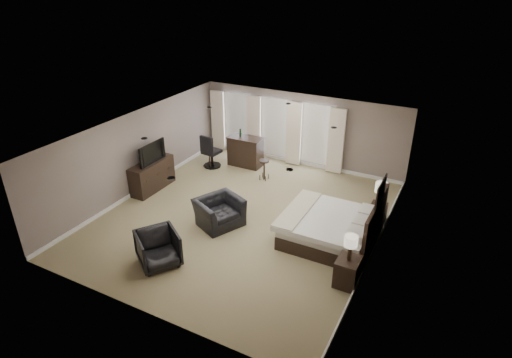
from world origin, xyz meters
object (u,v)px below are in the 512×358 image
at_px(bar_counter, 245,151).
at_px(bar_stool_right, 264,170).
at_px(armchair_far, 158,247).
at_px(dresser, 152,175).
at_px(tv, 150,160).
at_px(armchair_near, 219,208).
at_px(nightstand_near, 347,271).
at_px(lamp_far, 380,194).
at_px(bar_stool_left, 210,158).
at_px(lamp_near, 350,248).
at_px(nightstand_far, 377,214).
at_px(bed, 332,217).
at_px(desk_chair, 212,151).

height_order(bar_counter, bar_stool_right, bar_counter).
bearing_deg(armchair_far, dresser, 76.63).
height_order(tv, armchair_near, tv).
bearing_deg(bar_stool_right, armchair_far, -92.15).
height_order(nightstand_near, lamp_far, lamp_far).
distance_m(lamp_far, bar_stool_left, 6.33).
bearing_deg(lamp_near, armchair_far, -161.83).
distance_m(nightstand_far, armchair_near, 4.43).
height_order(bed, bar_stool_left, bed).
distance_m(armchair_near, armchair_far, 2.23).
relative_size(nightstand_far, bar_stool_left, 0.81).
height_order(bed, bar_stool_right, bed).
bearing_deg(bed, bar_stool_right, 142.26).
distance_m(lamp_near, tv, 7.11).
height_order(nightstand_near, lamp_near, lamp_near).
xyz_separation_m(lamp_near, bar_stool_right, (-4.04, 3.88, -0.62)).
relative_size(bed, dresser, 1.40).
distance_m(bar_stool_left, bar_stool_right, 2.19).
bearing_deg(bar_stool_left, bed, -24.64).
bearing_deg(nightstand_far, bar_stool_left, 170.90).
height_order(tv, armchair_far, tv).
distance_m(nightstand_near, armchair_far, 4.46).
relative_size(bed, lamp_far, 3.35).
height_order(nightstand_far, armchair_far, armchair_far).
height_order(nightstand_near, nightstand_far, nightstand_near).
relative_size(dresser, armchair_far, 1.71).
bearing_deg(dresser, nightstand_far, 10.46).
height_order(armchair_far, desk_chair, desk_chair).
relative_size(armchair_far, bar_stool_right, 1.35).
distance_m(nightstand_near, armchair_near, 3.98).
distance_m(nightstand_near, dresser, 7.11).
bearing_deg(tv, dresser, 0.00).
height_order(bar_stool_right, desk_chair, desk_chair).
height_order(nightstand_far, bar_counter, bar_counter).
bearing_deg(bar_counter, armchair_near, -71.72).
xyz_separation_m(tv, bar_stool_right, (2.88, 2.26, -0.67)).
xyz_separation_m(dresser, armchair_far, (2.69, -3.01, 0.00)).
bearing_deg(bar_stool_right, bed, -37.74).
xyz_separation_m(bed, bar_stool_left, (-5.33, 2.45, -0.38)).
bearing_deg(bar_stool_left, bar_counter, 34.25).
relative_size(lamp_near, tv, 0.54).
bearing_deg(nightstand_far, armchair_far, -134.63).
distance_m(nightstand_far, lamp_near, 2.98).
bearing_deg(lamp_near, nightstand_far, 90.00).
distance_m(lamp_far, desk_chair, 6.27).
xyz_separation_m(lamp_near, bar_stool_left, (-6.22, 3.90, -0.62)).
distance_m(lamp_near, armchair_far, 4.48).
bearing_deg(dresser, bed, -1.63).
bearing_deg(dresser, lamp_near, -13.19).
bearing_deg(armchair_far, lamp_near, -36.94).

